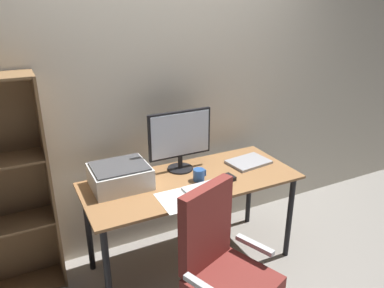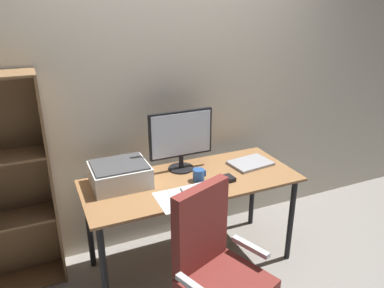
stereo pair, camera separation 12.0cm
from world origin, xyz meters
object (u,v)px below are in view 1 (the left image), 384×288
(mouse, at_px, (229,177))
(coffee_mug, at_px, (199,175))
(desk, at_px, (192,190))
(monitor, at_px, (180,137))
(laptop, at_px, (249,162))
(printer, at_px, (120,176))
(office_chair, at_px, (223,277))
(keyboard, at_px, (203,187))

(mouse, distance_m, coffee_mug, 0.23)
(desk, xyz_separation_m, mouse, (0.25, -0.12, 0.10))
(monitor, distance_m, laptop, 0.62)
(desk, distance_m, laptop, 0.55)
(printer, bearing_deg, laptop, -4.89)
(monitor, height_order, coffee_mug, monitor)
(office_chair, bearing_deg, printer, 91.06)
(keyboard, height_order, mouse, mouse)
(desk, xyz_separation_m, monitor, (-0.00, 0.19, 0.35))
(desk, relative_size, laptop, 4.95)
(monitor, distance_m, coffee_mug, 0.32)
(monitor, xyz_separation_m, laptop, (0.54, -0.15, -0.26))
(coffee_mug, bearing_deg, keyboard, -104.44)
(office_chair, bearing_deg, coffee_mug, 52.95)
(monitor, bearing_deg, printer, -173.28)
(monitor, relative_size, keyboard, 1.73)
(desk, bearing_deg, keyboard, -85.74)
(monitor, height_order, mouse, monitor)
(mouse, height_order, coffee_mug, coffee_mug)
(keyboard, xyz_separation_m, office_chair, (-0.16, -0.56, -0.29))
(printer, relative_size, office_chair, 0.40)
(laptop, xyz_separation_m, printer, (-1.03, 0.09, 0.07))
(desk, distance_m, coffee_mug, 0.14)
(laptop, bearing_deg, desk, 178.41)
(desk, relative_size, monitor, 3.16)
(mouse, relative_size, coffee_mug, 0.96)
(printer, bearing_deg, desk, -15.40)
(laptop, bearing_deg, office_chair, -139.03)
(mouse, height_order, laptop, mouse)
(monitor, xyz_separation_m, keyboard, (0.02, -0.35, -0.26))
(desk, height_order, mouse, mouse)
(monitor, bearing_deg, office_chair, -99.28)
(mouse, bearing_deg, laptop, 25.66)
(keyboard, distance_m, mouse, 0.24)
(desk, xyz_separation_m, keyboard, (0.01, -0.15, 0.10))
(mouse, xyz_separation_m, laptop, (0.29, 0.17, -0.01))
(printer, bearing_deg, mouse, -19.26)
(desk, bearing_deg, laptop, 5.09)
(desk, bearing_deg, monitor, 91.25)
(monitor, distance_m, mouse, 0.48)
(mouse, bearing_deg, desk, 148.57)
(desk, bearing_deg, printer, 164.60)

